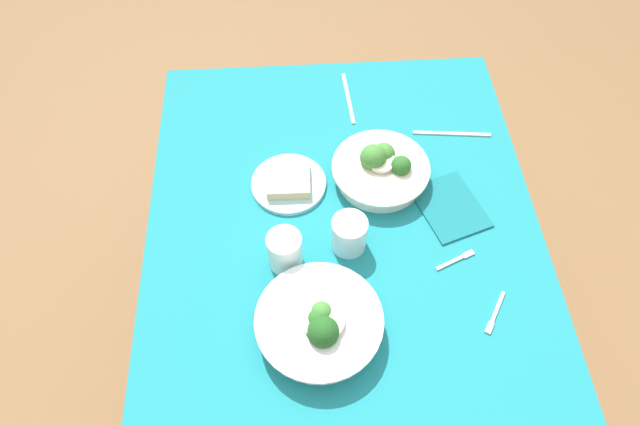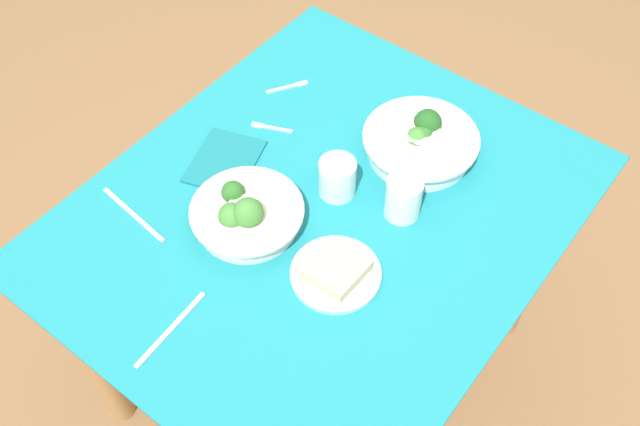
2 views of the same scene
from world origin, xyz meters
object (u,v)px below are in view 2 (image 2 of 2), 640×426
Objects in this scene: broccoli_bowl_far at (421,142)px; water_glass_center at (403,198)px; bread_side_plate at (336,272)px; fork_by_near_bowl at (289,87)px; napkin_folded_upper at (225,161)px; table_knife_right at (171,329)px; water_glass_side at (337,178)px; table_knife_left at (133,215)px; fork_by_far_bowl at (270,128)px; broccoli_bowl_near at (246,215)px.

broccoli_bowl_far is 0.19m from water_glass_center.
fork_by_near_bowl is (-0.38, -0.43, -0.01)m from bread_side_plate.
broccoli_bowl_far is at bearing 131.59° from napkin_folded_upper.
bread_side_plate is 0.34m from table_knife_right.
water_glass_center is 1.09× the size of water_glass_side.
table_knife_left and table_knife_right have the same top height.
napkin_folded_upper is (0.30, -0.34, -0.03)m from broccoli_bowl_far.
water_glass_center is (-0.22, 0.01, 0.04)m from bread_side_plate.
fork_by_near_bowl is (-0.14, -0.05, 0.00)m from fork_by_far_bowl.
water_glass_center reaches higher than napkin_folded_upper.
water_glass_center is (0.17, 0.07, 0.01)m from broccoli_bowl_far.
table_knife_left is 1.05× the size of table_knife_right.
water_glass_side reaches higher than fork_by_near_bowl.
water_glass_center reaches higher than fork_by_near_bowl.
broccoli_bowl_far is 0.45m from napkin_folded_upper.
fork_by_far_bowl is at bearing 175.49° from napkin_folded_upper.
broccoli_bowl_near is 1.17× the size of table_knife_left.
fork_by_far_bowl is at bearing -126.63° from fork_by_near_bowl.
fork_by_far_bowl is 0.55× the size of napkin_folded_upper.
water_glass_center is (-0.23, 0.24, 0.02)m from broccoli_bowl_near.
fork_by_near_bowl is 0.48× the size of table_knife_left.
fork_by_far_bowl is (-0.24, -0.38, -0.01)m from bread_side_plate.
broccoli_bowl_far is 1.50× the size of napkin_folded_upper.
napkin_folded_upper is at bearing -139.52° from fork_by_near_bowl.
water_glass_center reaches higher than water_glass_side.
water_glass_side reaches higher than fork_by_far_bowl.
broccoli_bowl_far reaches higher than table_knife_left.
fork_by_near_bowl is at bearing -91.83° from fork_by_far_bowl.
broccoli_bowl_far is 1.35× the size of table_knife_right.
water_glass_side reaches higher than bread_side_plate.
bread_side_plate is 0.23m from water_glass_side.
fork_by_near_bowl is at bearing -171.39° from napkin_folded_upper.
fork_by_near_bowl is (-0.20, -0.30, -0.04)m from water_glass_side.
broccoli_bowl_far reaches higher than broccoli_bowl_near.
fork_by_far_bowl is 0.15m from napkin_folded_upper.
fork_by_far_bowl is at bearing -149.49° from broccoli_bowl_near.
broccoli_bowl_near is at bearing 7.31° from table_knife_right.
broccoli_bowl_near is 0.29m from fork_by_far_bowl.
fork_by_near_bowl is (0.01, -0.38, -0.03)m from broccoli_bowl_far.
broccoli_bowl_far reaches higher than water_glass_center.
broccoli_bowl_near is 2.48× the size of fork_by_far_bowl.
broccoli_bowl_near is 0.19m from napkin_folded_upper.
water_glass_center is 0.48× the size of table_knife_left.
fork_by_near_bowl is at bearing -152.55° from broccoli_bowl_near.
broccoli_bowl_near is 0.44m from fork_by_near_bowl.
broccoli_bowl_far is at bearing -172.33° from bread_side_plate.
fork_by_near_bowl is at bearing -131.21° from bread_side_plate.
table_knife_right is (0.67, 0.26, -0.00)m from fork_by_near_bowl.
bread_side_plate is 0.40m from napkin_folded_upper.
napkin_folded_upper is at bearing -123.10° from broccoli_bowl_near.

